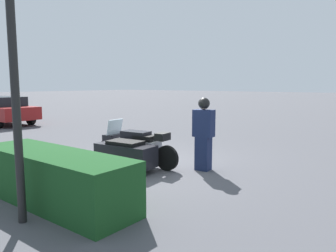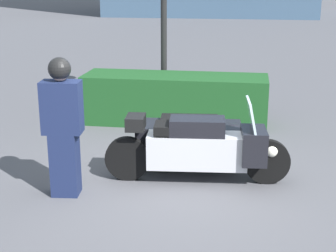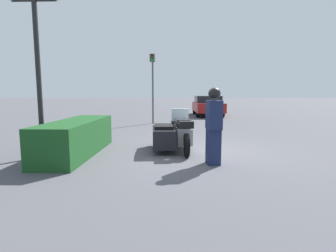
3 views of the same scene
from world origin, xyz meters
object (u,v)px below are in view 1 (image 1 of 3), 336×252
officer_rider (204,132)px  hedge_bush_curbside (53,178)px  police_motorcycle (127,150)px  parked_car_background (1,110)px

officer_rider → hedge_bush_curbside: 3.62m
police_motorcycle → hedge_bush_curbside: bearing=100.5°
police_motorcycle → parked_car_background: size_ratio=0.54×
police_motorcycle → hedge_bush_curbside: size_ratio=0.73×
police_motorcycle → parked_car_background: bearing=-16.9°
hedge_bush_curbside → parked_car_background: 13.07m
police_motorcycle → parked_car_background: (11.42, -2.34, 0.30)m
police_motorcycle → officer_rider: 1.92m
officer_rider → hedge_bush_curbside: size_ratio=0.51×
officer_rider → hedge_bush_curbside: (0.88, 3.48, -0.47)m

